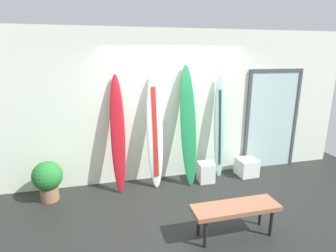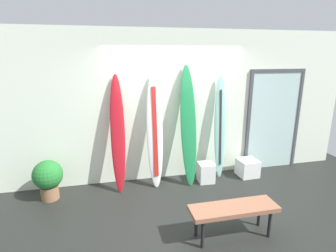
{
  "view_description": "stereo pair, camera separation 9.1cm",
  "coord_description": "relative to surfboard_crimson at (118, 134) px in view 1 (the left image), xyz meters",
  "views": [
    {
      "loc": [
        -1.29,
        -3.54,
        2.35
      ],
      "look_at": [
        -0.17,
        0.95,
        1.11
      ],
      "focal_mm": 28.57,
      "sensor_mm": 36.0,
      "label": 1
    },
    {
      "loc": [
        -1.21,
        -3.56,
        2.35
      ],
      "look_at": [
        -0.17,
        0.95,
        1.11
      ],
      "focal_mm": 28.57,
      "sensor_mm": 36.0,
      "label": 2
    }
  ],
  "objects": [
    {
      "name": "ground",
      "position": [
        1.06,
        -0.95,
        -1.04
      ],
      "size": [
        8.0,
        8.0,
        0.04
      ],
      "primitive_type": "cube",
      "color": "black"
    },
    {
      "name": "wall_back",
      "position": [
        1.06,
        0.35,
        0.38
      ],
      "size": [
        7.2,
        0.2,
        2.8
      ],
      "primitive_type": "cube",
      "color": "silver",
      "rests_on": "ground"
    },
    {
      "name": "surfboard_crimson",
      "position": [
        0.0,
        0.0,
        0.0
      ],
      "size": [
        0.27,
        0.47,
        2.04
      ],
      "color": "#AD161F",
      "rests_on": "ground"
    },
    {
      "name": "surfboard_ivory",
      "position": [
        0.65,
        0.02,
        -0.01
      ],
      "size": [
        0.31,
        0.44,
        2.02
      ],
      "color": "silver",
      "rests_on": "ground"
    },
    {
      "name": "surfboard_emerald",
      "position": [
        1.27,
        -0.02,
        0.06
      ],
      "size": [
        0.3,
        0.49,
        2.18
      ],
      "color": "#1C7741",
      "rests_on": "ground"
    },
    {
      "name": "surfboard_seafoam",
      "position": [
        1.93,
        0.08,
        -0.03
      ],
      "size": [
        0.24,
        0.27,
        1.98
      ],
      "color": "#87C0B5",
      "rests_on": "ground"
    },
    {
      "name": "display_block_left",
      "position": [
        2.5,
        -0.07,
        -0.85
      ],
      "size": [
        0.38,
        0.38,
        0.34
      ],
      "color": "white",
      "rests_on": "ground"
    },
    {
      "name": "display_block_center",
      "position": [
        1.6,
        -0.13,
        -0.83
      ],
      "size": [
        0.3,
        0.3,
        0.37
      ],
      "color": "white",
      "rests_on": "ground"
    },
    {
      "name": "glass_door",
      "position": [
        3.18,
        0.23,
        0.05
      ],
      "size": [
        1.19,
        0.06,
        2.07
      ],
      "color": "silver",
      "rests_on": "ground"
    },
    {
      "name": "potted_plant",
      "position": [
        -1.17,
        -0.14,
        -0.63
      ],
      "size": [
        0.48,
        0.48,
        0.68
      ],
      "color": "#886140",
      "rests_on": "ground"
    },
    {
      "name": "bench",
      "position": [
        1.38,
        -1.7,
        -0.63
      ],
      "size": [
        1.16,
        0.36,
        0.44
      ],
      "color": "#925E44",
      "rests_on": "ground"
    }
  ]
}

